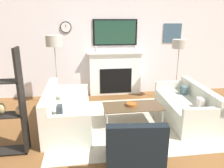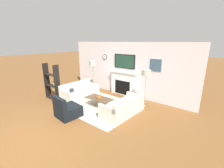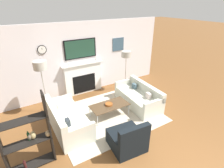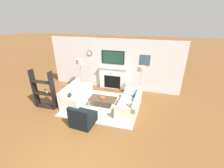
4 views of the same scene
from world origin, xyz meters
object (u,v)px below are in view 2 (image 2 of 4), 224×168
Objects in this scene: couch_left at (80,93)px; armchair at (67,110)px; couch_right at (123,108)px; decorative_bowl at (99,97)px; floor_lamp_left at (93,63)px; shelf_unit at (52,83)px; floor_lamp_right at (146,73)px; coffee_table at (99,99)px.

armchair reaches higher than couch_left.
couch_right is 1.24m from decorative_bowl.
floor_lamp_left is 2.28m from shelf_unit.
floor_lamp_right is at bearing 39.83° from decorative_bowl.
floor_lamp_right reaches higher than couch_right.
decorative_bowl is (-1.23, -0.05, 0.15)m from couch_right.
couch_left is 3.31m from floor_lamp_right.
couch_left reaches higher than couch_right.
armchair is 1.46m from decorative_bowl.
coffee_table is 0.70× the size of shelf_unit.
coffee_table is 0.06m from decorative_bowl.
decorative_bowl is at bearing -37.94° from floor_lamp_left.
floor_lamp_left is at bearing 116.23° from armchair.
armchair is 0.50× the size of floor_lamp_left.
decorative_bowl is at bearing -2.09° from couch_left.
coffee_table is (0.31, 1.40, 0.10)m from armchair.
shelf_unit is at bearing -162.62° from decorative_bowl.
coffee_table is at bearing 16.88° from shelf_unit.
floor_lamp_left reaches higher than couch_right.
decorative_bowl is (0.30, 1.42, 0.16)m from armchair.
floor_lamp_right is at bearing 0.00° from floor_lamp_left.
floor_lamp_right is at bearing 27.28° from shelf_unit.
couch_right is 3.36m from floor_lamp_left.
shelf_unit reaches higher than armchair.
armchair is at bearing -54.56° from couch_left.
shelf_unit is (-2.38, -0.72, 0.41)m from coffee_table.
couch_right is at bearing 12.36° from shelf_unit.
floor_lamp_right is 4.41m from shelf_unit.
shelf_unit reaches higher than floor_lamp_right.
coffee_table is 0.69× the size of floor_lamp_left.
armchair reaches higher than coffee_table.
couch_left is at bearing 125.44° from armchair.
floor_lamp_right is at bearing 23.01° from couch_left.
floor_lamp_left is (-1.61, 1.26, 1.16)m from decorative_bowl.
coffee_table is 2.40m from floor_lamp_left.
decorative_bowl is (1.34, -0.05, 0.14)m from couch_left.
couch_left is 1.39m from shelf_unit.
shelf_unit is (-2.37, -0.74, 0.36)m from decorative_bowl.
couch_right is 1.06× the size of floor_lamp_left.
floor_lamp_left reaches higher than floor_lamp_right.
couch_left is 2.57m from couch_right.
shelf_unit is (-2.07, 0.68, 0.52)m from armchair.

